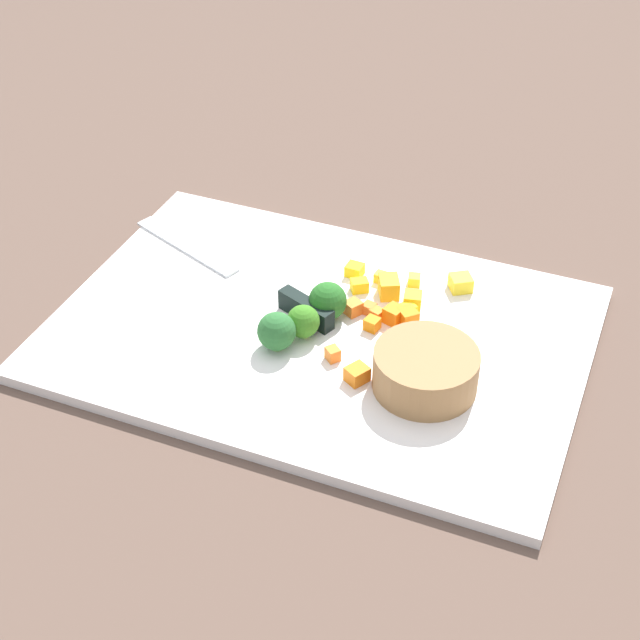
# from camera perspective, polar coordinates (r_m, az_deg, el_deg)

# --- Properties ---
(ground_plane) EXTENTS (4.00, 4.00, 0.00)m
(ground_plane) POSITION_cam_1_polar(r_m,az_deg,el_deg) (0.94, -0.00, -1.05)
(ground_plane) COLOR brown
(cutting_board) EXTENTS (0.51, 0.35, 0.01)m
(cutting_board) POSITION_cam_1_polar(r_m,az_deg,el_deg) (0.94, -0.00, -0.77)
(cutting_board) COLOR white
(cutting_board) RESTS_ON ground_plane
(prep_bowl) EXTENTS (0.09, 0.09, 0.04)m
(prep_bowl) POSITION_cam_1_polar(r_m,az_deg,el_deg) (0.86, 6.30, -2.99)
(prep_bowl) COLOR #9A6E43
(prep_bowl) RESTS_ON cutting_board
(chef_knife) EXTENTS (0.27, 0.12, 0.02)m
(chef_knife) POSITION_cam_1_polar(r_m,az_deg,el_deg) (0.97, -3.13, 1.86)
(chef_knife) COLOR silver
(chef_knife) RESTS_ON cutting_board
(carrot_dice_0) EXTENTS (0.02, 0.02, 0.01)m
(carrot_dice_0) POSITION_cam_1_polar(r_m,az_deg,el_deg) (0.95, 1.98, 0.74)
(carrot_dice_0) COLOR orange
(carrot_dice_0) RESTS_ON cutting_board
(carrot_dice_1) EXTENTS (0.02, 0.02, 0.01)m
(carrot_dice_1) POSITION_cam_1_polar(r_m,az_deg,el_deg) (0.93, 3.12, -0.23)
(carrot_dice_1) COLOR orange
(carrot_dice_1) RESTS_ON cutting_board
(carrot_dice_2) EXTENTS (0.01, 0.01, 0.01)m
(carrot_dice_2) POSITION_cam_1_polar(r_m,az_deg,el_deg) (0.92, 4.48, -0.95)
(carrot_dice_2) COLOR orange
(carrot_dice_2) RESTS_ON cutting_board
(carrot_dice_3) EXTENTS (0.02, 0.03, 0.01)m
(carrot_dice_3) POSITION_cam_1_polar(r_m,az_deg,el_deg) (0.87, 2.22, -3.24)
(carrot_dice_3) COLOR orange
(carrot_dice_3) RESTS_ON cutting_board
(carrot_dice_4) EXTENTS (0.02, 0.02, 0.01)m
(carrot_dice_4) POSITION_cam_1_polar(r_m,az_deg,el_deg) (0.89, 0.76, -2.03)
(carrot_dice_4) COLOR orange
(carrot_dice_4) RESTS_ON cutting_board
(carrot_dice_5) EXTENTS (0.02, 0.01, 0.01)m
(carrot_dice_5) POSITION_cam_1_polar(r_m,az_deg,el_deg) (0.94, 3.40, 0.37)
(carrot_dice_5) COLOR orange
(carrot_dice_5) RESTS_ON cutting_board
(carrot_dice_6) EXTENTS (0.01, 0.01, 0.01)m
(carrot_dice_6) POSITION_cam_1_polar(r_m,az_deg,el_deg) (0.95, 2.93, 0.69)
(carrot_dice_6) COLOR orange
(carrot_dice_6) RESTS_ON cutting_board
(carrot_dice_7) EXTENTS (0.02, 0.02, 0.02)m
(carrot_dice_7) POSITION_cam_1_polar(r_m,az_deg,el_deg) (0.94, 4.42, 0.32)
(carrot_dice_7) COLOR orange
(carrot_dice_7) RESTS_ON cutting_board
(carrot_dice_8) EXTENTS (0.03, 0.03, 0.02)m
(carrot_dice_8) POSITION_cam_1_polar(r_m,az_deg,el_deg) (0.94, 5.23, 0.18)
(carrot_dice_8) COLOR orange
(carrot_dice_8) RESTS_ON cutting_board
(pepper_dice_0) EXTENTS (0.03, 0.03, 0.02)m
(pepper_dice_0) POSITION_cam_1_polar(r_m,az_deg,el_deg) (0.97, 4.12, 1.98)
(pepper_dice_0) COLOR yellow
(pepper_dice_0) RESTS_ON cutting_board
(pepper_dice_1) EXTENTS (0.03, 0.03, 0.02)m
(pepper_dice_1) POSITION_cam_1_polar(r_m,az_deg,el_deg) (0.99, 8.36, 2.19)
(pepper_dice_1) COLOR yellow
(pepper_dice_1) RESTS_ON cutting_board
(pepper_dice_2) EXTENTS (0.02, 0.02, 0.01)m
(pepper_dice_2) POSITION_cam_1_polar(r_m,az_deg,el_deg) (0.95, 5.25, 0.56)
(pepper_dice_2) COLOR yellow
(pepper_dice_2) RESTS_ON cutting_board
(pepper_dice_3) EXTENTS (0.02, 0.02, 0.01)m
(pepper_dice_3) POSITION_cam_1_polar(r_m,az_deg,el_deg) (0.98, 2.36, 2.06)
(pepper_dice_3) COLOR yellow
(pepper_dice_3) RESTS_ON cutting_board
(pepper_dice_4) EXTENTS (0.02, 0.02, 0.01)m
(pepper_dice_4) POSITION_cam_1_polar(r_m,az_deg,el_deg) (1.00, 2.29, 2.94)
(pepper_dice_4) COLOR yellow
(pepper_dice_4) RESTS_ON cutting_board
(pepper_dice_5) EXTENTS (0.02, 0.02, 0.02)m
(pepper_dice_5) POSITION_cam_1_polar(r_m,az_deg,el_deg) (0.96, 5.52, 1.13)
(pepper_dice_5) COLOR yellow
(pepper_dice_5) RESTS_ON cutting_board
(pepper_dice_6) EXTENTS (0.01, 0.01, 0.01)m
(pepper_dice_6) POSITION_cam_1_polar(r_m,az_deg,el_deg) (0.99, 3.64, 2.56)
(pepper_dice_6) COLOR yellow
(pepper_dice_6) RESTS_ON cutting_board
(pepper_dice_7) EXTENTS (0.02, 0.02, 0.01)m
(pepper_dice_7) POSITION_cam_1_polar(r_m,az_deg,el_deg) (0.99, 5.62, 2.38)
(pepper_dice_7) COLOR yellow
(pepper_dice_7) RESTS_ON cutting_board
(broccoli_floret_0) EXTENTS (0.04, 0.04, 0.04)m
(broccoli_floret_0) POSITION_cam_1_polar(r_m,az_deg,el_deg) (0.90, -2.60, -0.69)
(broccoli_floret_0) COLOR #84C06D
(broccoli_floret_0) RESTS_ON cutting_board
(broccoli_floret_1) EXTENTS (0.03, 0.03, 0.03)m
(broccoli_floret_1) POSITION_cam_1_polar(r_m,az_deg,el_deg) (0.91, -1.01, -0.10)
(broccoli_floret_1) COLOR #8BC069
(broccoli_floret_1) RESTS_ON cutting_board
(broccoli_floret_2) EXTENTS (0.04, 0.04, 0.04)m
(broccoli_floret_2) POSITION_cam_1_polar(r_m,az_deg,el_deg) (0.94, 0.56, 1.10)
(broccoli_floret_2) COLOR #90B964
(broccoli_floret_2) RESTS_ON cutting_board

